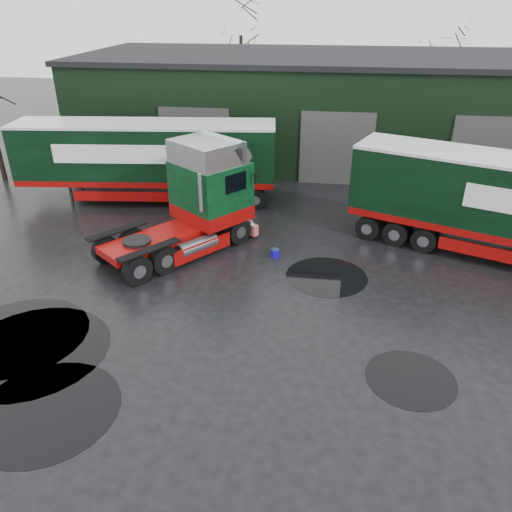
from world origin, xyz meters
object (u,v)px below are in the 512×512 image
(hero_tractor, at_px, (172,203))
(tree_back_b, at_px, (439,77))
(trailer_left, at_px, (147,162))
(tree_back_a, at_px, (241,60))
(warehouse, at_px, (337,106))
(wash_bucket, at_px, (275,253))
(lorry_right, at_px, (507,210))

(hero_tractor, relative_size, tree_back_b, 0.95)
(hero_tractor, xyz_separation_m, trailer_left, (-3.00, 5.66, -0.19))
(trailer_left, xyz_separation_m, tree_back_b, (17.50, 20.00, 1.72))
(hero_tractor, bearing_deg, tree_back_a, 131.81)
(hero_tractor, xyz_separation_m, tree_back_b, (14.50, 25.66, 1.53))
(warehouse, distance_m, hero_tractor, 16.98)
(wash_bucket, bearing_deg, warehouse, 81.34)
(lorry_right, height_order, tree_back_a, tree_back_a)
(warehouse, xyz_separation_m, tree_back_b, (8.00, 10.00, 0.59))
(lorry_right, distance_m, tree_back_b, 24.25)
(hero_tractor, height_order, trailer_left, hero_tractor)
(hero_tractor, xyz_separation_m, wash_bucket, (4.15, 0.20, -2.05))
(wash_bucket, height_order, tree_back_a, tree_back_a)
(lorry_right, height_order, tree_back_b, tree_back_b)
(lorry_right, bearing_deg, hero_tractor, -61.17)
(hero_tractor, distance_m, tree_back_a, 25.82)
(hero_tractor, bearing_deg, tree_back_b, 98.99)
(lorry_right, xyz_separation_m, wash_bucket, (-8.98, -1.30, -1.90))
(tree_back_a, bearing_deg, tree_back_b, 0.00)
(hero_tractor, distance_m, wash_bucket, 4.63)
(warehouse, relative_size, tree_back_a, 3.41)
(hero_tractor, relative_size, lorry_right, 0.45)
(warehouse, bearing_deg, tree_back_a, 128.66)
(trailer_left, xyz_separation_m, lorry_right, (16.13, -4.15, 0.03))
(tree_back_a, bearing_deg, hero_tractor, -86.65)
(hero_tractor, height_order, tree_back_a, tree_back_a)
(lorry_right, distance_m, wash_bucket, 9.27)
(hero_tractor, xyz_separation_m, tree_back_a, (-1.50, 25.66, 2.53))
(lorry_right, relative_size, tree_back_b, 2.09)
(warehouse, relative_size, tree_back_b, 4.32)
(warehouse, relative_size, lorry_right, 2.06)
(warehouse, height_order, tree_back_a, tree_back_a)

